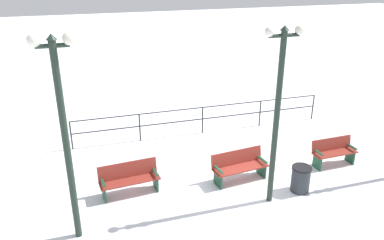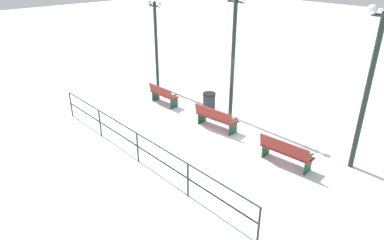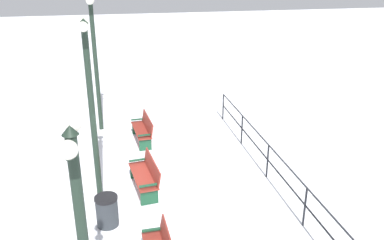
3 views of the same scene
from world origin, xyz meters
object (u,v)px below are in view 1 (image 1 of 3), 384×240
(trash_bin, at_px, (301,179))
(bench_third, at_px, (333,152))
(bench_second, at_px, (239,166))
(lamppost_middle, at_px, (278,102))
(lamppost_near, at_px, (62,117))
(bench_nearest, at_px, (129,178))

(trash_bin, bearing_deg, bench_third, 119.86)
(bench_second, relative_size, lamppost_middle, 0.37)
(bench_second, distance_m, lamppost_near, 5.54)
(trash_bin, bearing_deg, lamppost_near, -88.30)
(bench_third, bearing_deg, lamppost_near, -83.17)
(bench_third, xyz_separation_m, lamppost_near, (1.23, -7.98, 2.63))
(bench_second, bearing_deg, bench_nearest, -100.61)
(bench_second, relative_size, bench_third, 1.18)
(bench_nearest, height_order, bench_second, bench_nearest)
(bench_second, xyz_separation_m, lamppost_middle, (1.26, 0.38, 2.44))
(lamppost_near, distance_m, trash_bin, 6.72)
(bench_nearest, distance_m, bench_third, 6.52)
(bench_third, bearing_deg, trash_bin, -62.08)
(lamppost_middle, bearing_deg, lamppost_near, -90.00)
(bench_third, distance_m, lamppost_near, 8.49)
(bench_third, distance_m, trash_bin, 2.11)
(trash_bin, bearing_deg, lamppost_middle, -80.20)
(lamppost_near, height_order, trash_bin, lamppost_near)
(bench_nearest, bearing_deg, lamppost_near, -49.66)
(bench_third, bearing_deg, lamppost_middle, -68.82)
(bench_second, distance_m, lamppost_middle, 2.77)
(bench_second, height_order, lamppost_middle, lamppost_middle)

